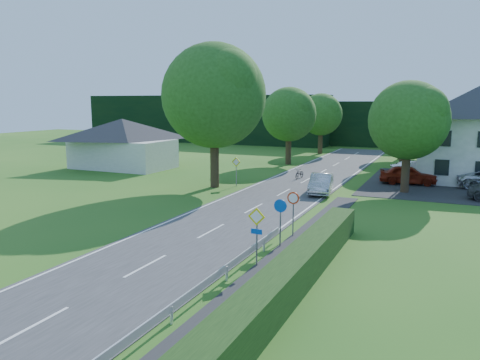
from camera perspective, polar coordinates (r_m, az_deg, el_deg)
The scene contains 27 objects.
ground at distance 16.64m, azimuth -24.01°, elevation -16.13°, with size 160.00×160.00×0.00m, color #225618.
road at distance 32.65m, azimuth 3.05°, elevation -2.77°, with size 7.00×80.00×0.04m, color #343436.
footpath at distance 15.16m, azimuth -4.64°, elevation -17.82°, with size 1.50×44.00×0.04m, color #252528.
parking_pad at distance 43.31m, azimuth 24.60°, elevation -0.57°, with size 14.00×16.00×0.04m, color #252528.
line_edge_left at distance 33.93m, azimuth -2.07°, elevation -2.24°, with size 0.12×80.00×0.01m, color white.
line_edge_right at distance 31.65m, azimuth 8.55°, elevation -3.21°, with size 0.12×80.00×0.01m, color white.
line_centre at distance 32.65m, azimuth 3.05°, elevation -2.72°, with size 0.12×80.00×0.01m, color white, non-canonical shape.
hedge_right at distance 12.67m, azimuth -2.80°, elevation -20.46°, with size 1.20×30.00×1.30m, color black.
tree_main at distance 38.05m, azimuth -3.17°, elevation 7.79°, with size 9.40×9.40×11.64m, color #244D17, non-canonical shape.
tree_left_far at distance 52.49m, azimuth 5.96°, elevation 6.57°, with size 7.00×7.00×8.58m, color #244D17, non-canonical shape.
tree_right_far at distance 52.00m, azimuth 19.41°, elevation 6.34°, with size 7.40×7.40×9.09m, color #244D17, non-canonical shape.
tree_left_back at distance 63.86m, azimuth 9.82°, elevation 6.78°, with size 6.60×6.60×8.07m, color #244D17, non-canonical shape.
tree_right_back at distance 60.08m, azimuth 19.11°, elevation 5.98°, with size 6.20×6.20×7.56m, color #244D17, non-canonical shape.
tree_right_mid at distance 37.96m, azimuth 19.74°, elevation 4.93°, with size 7.00×7.00×8.58m, color #244D17, non-canonical shape.
treeline_left at distance 81.97m, azimuth -4.57°, elevation 7.45°, with size 44.00×6.00×8.00m, color black.
treeline_right at distance 75.90m, azimuth 21.76°, elevation 6.26°, with size 30.00×5.00×7.00m, color black.
bungalow_left at distance 50.92m, azimuth -14.10°, elevation 4.46°, with size 11.00×6.50×5.20m.
streetlight at distance 39.97m, azimuth 19.37°, elevation 5.41°, with size 2.03×0.18×8.00m.
sign_priority_right at distance 19.83m, azimuth 2.04°, elevation -5.61°, with size 0.78×0.09×2.59m.
sign_roundabout at distance 22.59m, azimuth 4.94°, elevation -4.08°, with size 0.64×0.08×2.37m.
sign_speed_limit at distance 24.41m, azimuth 6.50°, elevation -2.84°, with size 0.64×0.11×2.37m.
sign_priority_left at distance 38.61m, azimuth -0.46°, elevation 1.72°, with size 0.78×0.09×2.44m.
moving_car at distance 36.24m, azimuth 9.84°, elevation -0.43°, with size 1.58×4.53×1.49m, color #B3B4B8.
motorcycle at distance 42.92m, azimuth 7.28°, elevation 0.82°, with size 0.63×1.81×0.95m, color black.
parked_car_red at distance 42.15m, azimuth 19.81°, elevation 0.60°, with size 1.87×4.66×1.59m, color maroon.
parked_car_silver_a at distance 45.95m, azimuth 20.86°, elevation 1.22°, with size 1.64×4.72×1.55m, color silver.
parasol at distance 45.22m, azimuth 21.05°, elevation 1.19°, with size 1.88×1.91×1.72m, color red.
Camera 1 is at (11.54, -9.74, 6.98)m, focal length 35.00 mm.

